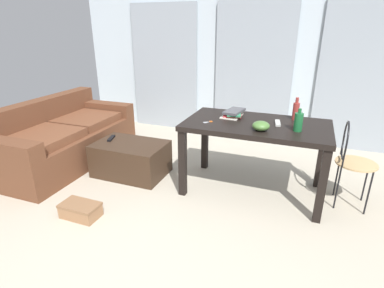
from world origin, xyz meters
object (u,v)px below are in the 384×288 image
object	(u,v)px
craft_table	(256,132)
book_stack	(233,113)
coffee_table	(131,159)
bottle_far	(296,111)
tv_remote_on_table	(278,123)
shoebox	(81,210)
bottle_near	(298,122)
scissors	(209,122)
tv_remote_primary	(111,138)
bowl	(261,126)
couch	(63,139)
wire_chair	(351,155)

from	to	relation	value
craft_table	book_stack	world-z (taller)	book_stack
coffee_table	bottle_far	bearing A→B (deg)	12.44
tv_remote_on_table	shoebox	xyz separation A→B (m)	(-1.59, -1.11, -0.70)
bottle_near	shoebox	xyz separation A→B (m)	(-1.78, -0.96, -0.78)
scissors	tv_remote_primary	world-z (taller)	scissors
bottle_near	tv_remote_primary	world-z (taller)	bottle_near
shoebox	coffee_table	bearing A→B (deg)	91.97
craft_table	book_stack	distance (m)	0.34
coffee_table	tv_remote_on_table	world-z (taller)	tv_remote_on_table
coffee_table	bowl	bearing A→B (deg)	-3.40
couch	shoebox	size ratio (longest dim) A/B	5.33
craft_table	book_stack	size ratio (longest dim) A/B	4.35
bowl	couch	bearing A→B (deg)	177.60
wire_chair	tv_remote_primary	world-z (taller)	wire_chair
bottle_near	shoebox	world-z (taller)	bottle_near
tv_remote_primary	tv_remote_on_table	bearing A→B (deg)	-13.10
coffee_table	craft_table	bearing A→B (deg)	5.35
coffee_table	tv_remote_primary	bearing A→B (deg)	171.34
craft_table	tv_remote_primary	world-z (taller)	craft_table
bowl	shoebox	xyz separation A→B (m)	(-1.46, -0.85, -0.74)
book_stack	shoebox	distance (m)	1.80
wire_chair	tv_remote_on_table	size ratio (longest dim) A/B	4.65
bowl	coffee_table	bearing A→B (deg)	176.60
couch	book_stack	size ratio (longest dim) A/B	5.88
couch	tv_remote_on_table	size ratio (longest dim) A/B	10.52
couch	bottle_far	distance (m)	2.87
coffee_table	tv_remote_primary	size ratio (longest dim) A/B	4.43
tv_remote_primary	bottle_far	bearing A→B (deg)	-7.43
wire_chair	coffee_table	bearing A→B (deg)	-175.05
wire_chair	tv_remote_on_table	xyz separation A→B (m)	(-0.69, -0.03, 0.24)
craft_table	coffee_table	bearing A→B (deg)	-174.65
coffee_table	bowl	distance (m)	1.62
coffee_table	tv_remote_on_table	xyz separation A→B (m)	(1.62, 0.17, 0.58)
craft_table	tv_remote_primary	xyz separation A→B (m)	(-1.71, -0.09, -0.26)
wire_chair	tv_remote_on_table	bearing A→B (deg)	-177.77
scissors	couch	bearing A→B (deg)	179.12
craft_table	tv_remote_primary	bearing A→B (deg)	-177.00
bottle_near	book_stack	bearing A→B (deg)	158.73
scissors	tv_remote_primary	xyz separation A→B (m)	(-1.25, 0.06, -0.36)
craft_table	bottle_near	bearing A→B (deg)	-16.30
craft_table	book_stack	bearing A→B (deg)	152.21
bottle_far	shoebox	distance (m)	2.32
tv_remote_primary	shoebox	distance (m)	1.09
shoebox	couch	bearing A→B (deg)	137.91
bowl	tv_remote_primary	distance (m)	1.83
craft_table	tv_remote_primary	distance (m)	1.73
craft_table	bottle_far	bearing A→B (deg)	36.55
couch	bowl	xyz separation A→B (m)	(2.52, -0.11, 0.50)
scissors	tv_remote_primary	size ratio (longest dim) A/B	0.52
book_stack	scissors	size ratio (longest dim) A/B	3.37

